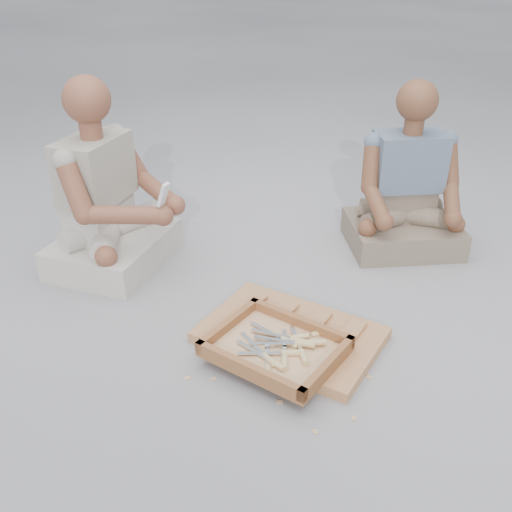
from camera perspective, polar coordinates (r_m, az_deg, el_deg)
The scene contains 29 objects.
ground at distance 2.13m, azimuth -0.41°, elevation -9.28°, with size 60.00×60.00×0.00m, color #A4A3A8.
carved_panel at distance 2.16m, azimuth 3.46°, elevation -7.88°, with size 0.64×0.43×0.04m, color #A76A40.
tool_tray at distance 2.03m, azimuth 1.97°, elevation -9.19°, with size 0.49×0.41×0.06m.
chisel_0 at distance 1.97m, azimuth 2.87°, elevation -10.17°, with size 0.11×0.21×0.02m.
chisel_1 at distance 2.05m, azimuth 2.93°, elevation -8.42°, with size 0.22×0.07×0.02m.
chisel_2 at distance 2.10m, azimuth 5.90°, elevation -7.80°, with size 0.16×0.18×0.02m.
chisel_3 at distance 1.98m, azimuth 1.04°, elevation -10.08°, with size 0.20×0.13×0.02m.
chisel_4 at distance 1.99m, azimuth 4.65°, elevation -9.69°, with size 0.15×0.19×0.02m.
chisel_5 at distance 2.03m, azimuth 5.39°, elevation -8.61°, with size 0.20×0.12×0.02m.
chisel_6 at distance 2.05m, azimuth 3.84°, elevation -8.35°, with size 0.22×0.03×0.02m.
chisel_7 at distance 2.03m, azimuth 4.29°, elevation -8.67°, with size 0.22×0.07×0.02m.
chisel_8 at distance 2.07m, azimuth 3.77°, elevation -8.18°, with size 0.18×0.15×0.02m.
chisel_9 at distance 1.99m, azimuth 2.96°, elevation -9.65°, with size 0.20×0.12×0.02m.
chisel_10 at distance 1.93m, azimuth 1.15°, elevation -11.28°, with size 0.11×0.21×0.02m.
chisel_11 at distance 1.96m, azimuth 1.57°, elevation -10.50°, with size 0.22×0.08×0.02m.
wood_chip_0 at distance 2.01m, azimuth -6.86°, elevation -12.01°, with size 0.02×0.01×0.00m, color #D9AB80.
wood_chip_1 at distance 2.05m, azimuth 5.03°, elevation -11.01°, with size 0.02×0.01×0.00m, color #D9AB80.
wood_chip_2 at distance 1.83m, azimuth 5.92°, elevation -17.08°, with size 0.02×0.01×0.00m, color #D9AB80.
wood_chip_3 at distance 1.91m, azimuth 2.41°, elevation -14.38°, with size 0.02×0.01×0.00m, color #D9AB80.
wood_chip_4 at distance 2.04m, azimuth 11.25°, elevation -11.80°, with size 0.02×0.01×0.00m, color #D9AB80.
wood_chip_5 at distance 2.21m, azimuth -2.77°, elevation -7.55°, with size 0.02×0.01×0.00m, color #D9AB80.
wood_chip_6 at distance 2.00m, azimuth -4.27°, elevation -12.14°, with size 0.02×0.01×0.00m, color #D9AB80.
wood_chip_7 at distance 2.34m, azimuth 2.04°, elevation -5.30°, with size 0.02×0.01×0.00m, color #D9AB80.
wood_chip_8 at distance 1.89m, azimuth 9.78°, elevation -15.69°, with size 0.02×0.01×0.00m, color #D9AB80.
wood_chip_9 at distance 2.18m, azimuth 10.51°, elevation -8.74°, with size 0.02×0.01×0.00m, color #D9AB80.
wood_chip_10 at distance 2.30m, azimuth 8.81°, elevation -6.33°, with size 0.02×0.01×0.00m, color #D9AB80.
craftsman at distance 2.62m, azimuth -14.59°, elevation 4.94°, with size 0.60×0.60×0.85m.
companion at distance 2.80m, azimuth 14.80°, elevation 5.92°, with size 0.65×0.62×0.80m.
mobile_phone at distance 2.38m, azimuth -9.26°, elevation 6.09°, with size 0.05×0.05×0.10m.
Camera 1 is at (0.76, -1.49, 1.31)m, focal length 40.00 mm.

